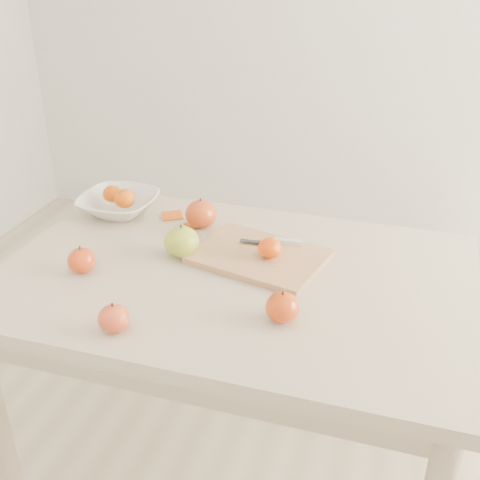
% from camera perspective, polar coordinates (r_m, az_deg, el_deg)
% --- Properties ---
extents(ground, '(3.50, 3.50, 0.00)m').
position_cam_1_polar(ground, '(2.03, -0.45, -21.64)').
color(ground, '#C6B293').
rests_on(ground, ground).
extents(table, '(1.20, 0.80, 0.75)m').
position_cam_1_polar(table, '(1.59, -0.54, -6.19)').
color(table, beige).
rests_on(table, ground).
extents(cutting_board, '(0.37, 0.31, 0.02)m').
position_cam_1_polar(cutting_board, '(1.60, 1.86, -1.58)').
color(cutting_board, tan).
rests_on(cutting_board, table).
extents(board_tangerine, '(0.06, 0.06, 0.05)m').
position_cam_1_polar(board_tangerine, '(1.56, 2.84, -0.75)').
color(board_tangerine, '#E44E08').
rests_on(board_tangerine, cutting_board).
extents(fruit_bowl, '(0.23, 0.23, 0.06)m').
position_cam_1_polar(fruit_bowl, '(1.89, -11.42, 3.37)').
color(fruit_bowl, white).
rests_on(fruit_bowl, table).
extents(bowl_tangerine_near, '(0.06, 0.06, 0.05)m').
position_cam_1_polar(bowl_tangerine_near, '(1.90, -12.03, 4.30)').
color(bowl_tangerine_near, '#D86007').
rests_on(bowl_tangerine_near, fruit_bowl).
extents(bowl_tangerine_far, '(0.07, 0.07, 0.06)m').
position_cam_1_polar(bowl_tangerine_far, '(1.85, -10.90, 3.90)').
color(bowl_tangerine_far, '#E85208').
rests_on(bowl_tangerine_far, fruit_bowl).
extents(orange_peel_a, '(0.07, 0.07, 0.01)m').
position_cam_1_polar(orange_peel_a, '(1.84, -6.43, 2.19)').
color(orange_peel_a, '#DB590F').
rests_on(orange_peel_a, table).
extents(orange_peel_b, '(0.06, 0.05, 0.01)m').
position_cam_1_polar(orange_peel_b, '(1.78, -4.50, 1.36)').
color(orange_peel_b, orange).
rests_on(orange_peel_b, table).
extents(paring_knife, '(0.17, 0.05, 0.01)m').
position_cam_1_polar(paring_knife, '(1.64, 4.10, -0.17)').
color(paring_knife, white).
rests_on(paring_knife, cutting_board).
extents(apple_green, '(0.09, 0.09, 0.08)m').
position_cam_1_polar(apple_green, '(1.60, -5.54, -0.17)').
color(apple_green, olive).
rests_on(apple_green, table).
extents(apple_red_b, '(0.07, 0.07, 0.06)m').
position_cam_1_polar(apple_red_b, '(1.58, -14.79, -1.88)').
color(apple_red_b, '#9A0303').
rests_on(apple_red_b, table).
extents(apple_red_c, '(0.07, 0.07, 0.06)m').
position_cam_1_polar(apple_red_c, '(1.35, -11.88, -7.28)').
color(apple_red_c, '#A71B19').
rests_on(apple_red_c, table).
extents(apple_red_a, '(0.09, 0.09, 0.08)m').
position_cam_1_polar(apple_red_a, '(1.76, -3.73, 2.49)').
color(apple_red_a, maroon).
rests_on(apple_red_a, table).
extents(apple_red_e, '(0.08, 0.08, 0.07)m').
position_cam_1_polar(apple_red_e, '(1.35, 4.04, -6.39)').
color(apple_red_e, '#950A0B').
rests_on(apple_red_e, table).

